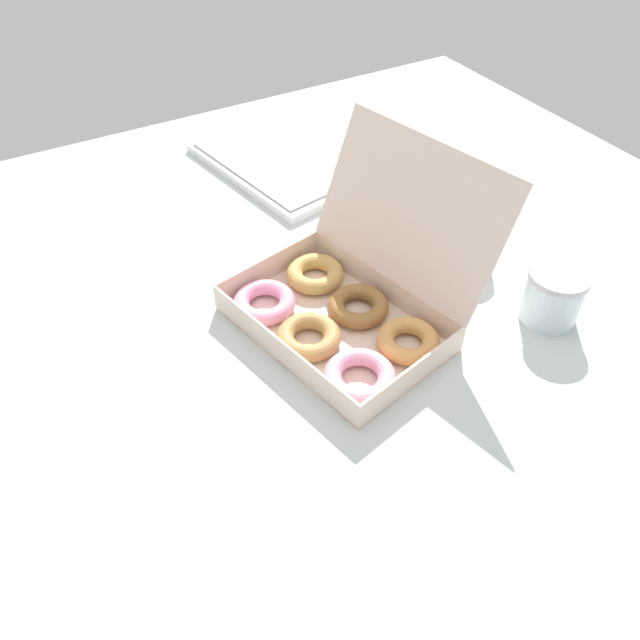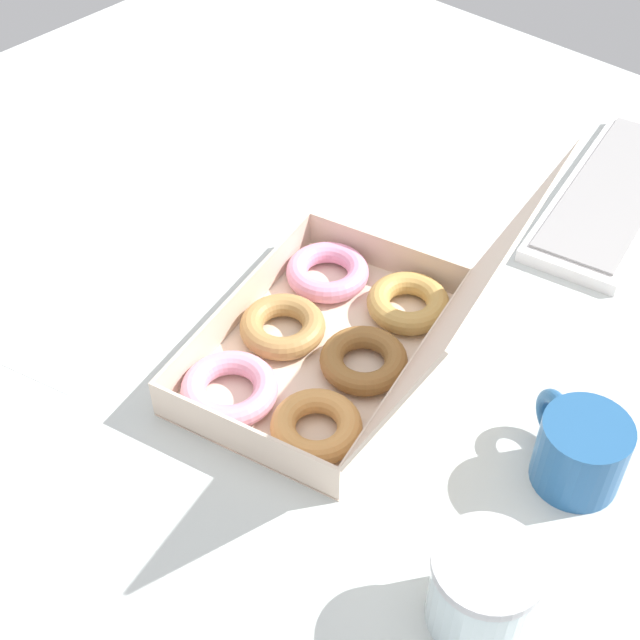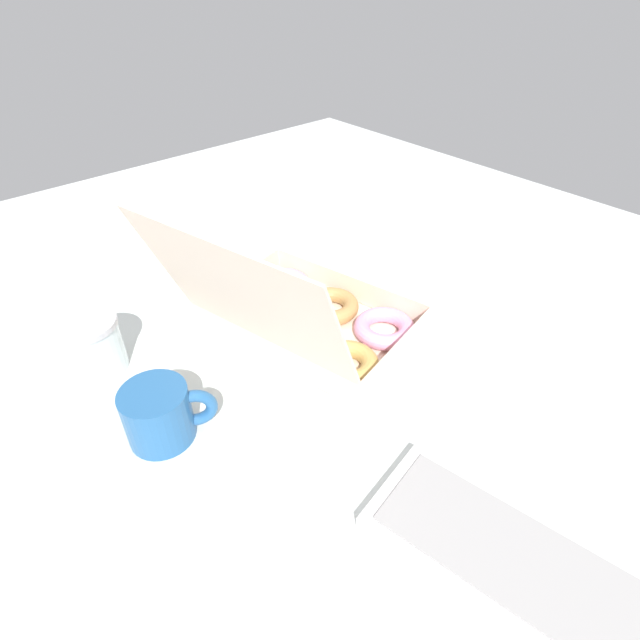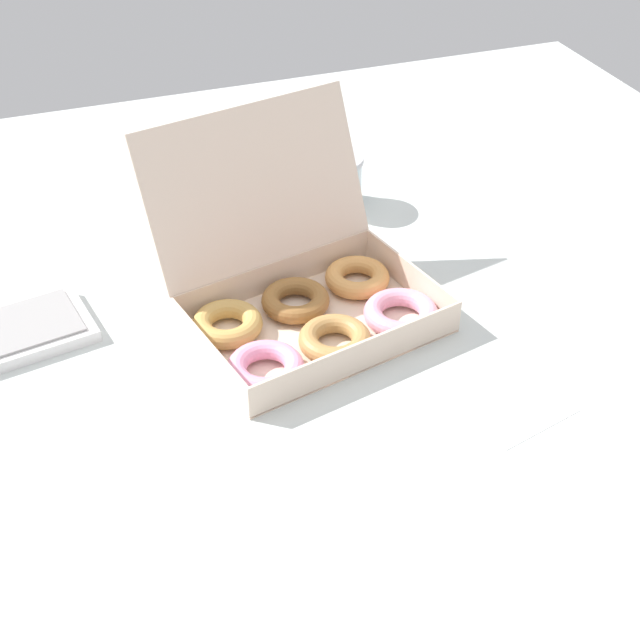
% 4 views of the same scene
% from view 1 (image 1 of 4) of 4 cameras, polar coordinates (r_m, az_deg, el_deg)
% --- Properties ---
extents(ground_plane, '(1.80, 1.80, 0.02)m').
position_cam_1_polar(ground_plane, '(0.99, 2.32, -3.32)').
color(ground_plane, silver).
extents(donut_box, '(0.40, 0.39, 0.27)m').
position_cam_1_polar(donut_box, '(1.01, 2.09, 1.04)').
color(donut_box, beige).
rests_on(donut_box, ground_plane).
extents(keyboard, '(0.41, 0.20, 0.02)m').
position_cam_1_polar(keyboard, '(1.41, -5.53, 13.41)').
color(keyboard, white).
rests_on(keyboard, ground_plane).
extents(coffee_mug, '(0.09, 0.12, 0.08)m').
position_cam_1_polar(coffee_mug, '(1.17, 13.29, 7.22)').
color(coffee_mug, '#25578E').
rests_on(coffee_mug, ground_plane).
extents(glass_jar, '(0.10, 0.10, 0.09)m').
position_cam_1_polar(glass_jar, '(1.08, 20.55, 2.13)').
color(glass_jar, silver).
rests_on(glass_jar, ground_plane).
extents(paper_napkin, '(0.15, 0.14, 0.00)m').
position_cam_1_polar(paper_napkin, '(0.85, -6.29, -14.26)').
color(paper_napkin, white).
rests_on(paper_napkin, ground_plane).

